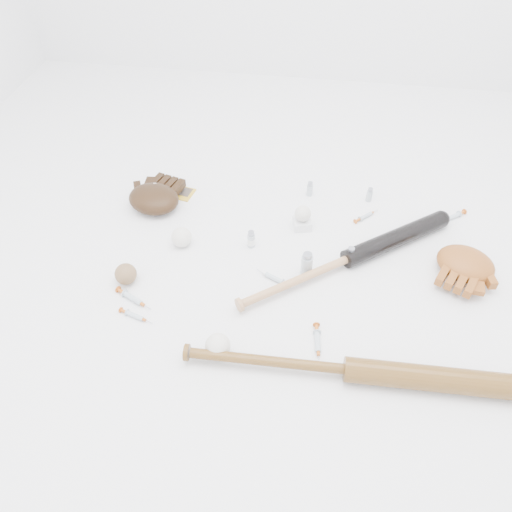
# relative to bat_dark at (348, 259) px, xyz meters

# --- Properties ---
(bat_dark) EXTENTS (0.77, 0.61, 0.07)m
(bat_dark) POSITION_rel_bat_dark_xyz_m (0.00, 0.00, 0.00)
(bat_dark) COLOR black
(bat_dark) RESTS_ON ground
(bat_wood) EXTENTS (1.01, 0.10, 0.07)m
(bat_wood) POSITION_rel_bat_dark_xyz_m (0.01, -0.45, 0.00)
(bat_wood) COLOR brown
(bat_wood) RESTS_ON ground
(glove_dark) EXTENTS (0.30, 0.30, 0.09)m
(glove_dark) POSITION_rel_bat_dark_xyz_m (-0.76, 0.21, 0.01)
(glove_dark) COLOR black
(glove_dark) RESTS_ON ground
(glove_tan) EXTENTS (0.31, 0.31, 0.08)m
(glove_tan) POSITION_rel_bat_dark_xyz_m (0.40, 0.03, 0.01)
(glove_tan) COLOR brown
(glove_tan) RESTS_ON ground
(trading_card) EXTENTS (0.08, 0.10, 0.00)m
(trading_card) POSITION_rel_bat_dark_xyz_m (-0.67, 0.31, -0.03)
(trading_card) COLOR gold
(trading_card) RESTS_ON ground
(pedestal) EXTENTS (0.08, 0.08, 0.04)m
(pedestal) POSITION_rel_bat_dark_xyz_m (-0.18, 0.18, -0.02)
(pedestal) COLOR white
(pedestal) RESTS_ON ground
(baseball_on_pedestal) EXTENTS (0.06, 0.06, 0.06)m
(baseball_on_pedestal) POSITION_rel_bat_dark_xyz_m (-0.18, 0.18, 0.03)
(baseball_on_pedestal) COLOR silver
(baseball_on_pedestal) RESTS_ON pedestal
(baseball_left) EXTENTS (0.07, 0.07, 0.07)m
(baseball_left) POSITION_rel_bat_dark_xyz_m (-0.60, 0.02, 0.00)
(baseball_left) COLOR silver
(baseball_left) RESTS_ON ground
(baseball_upper) EXTENTS (0.08, 0.08, 0.08)m
(baseball_upper) POSITION_rel_bat_dark_xyz_m (-0.77, 0.25, 0.01)
(baseball_upper) COLOR silver
(baseball_upper) RESTS_ON ground
(baseball_mid) EXTENTS (0.08, 0.08, 0.08)m
(baseball_mid) POSITION_rel_bat_dark_xyz_m (-0.38, -0.43, 0.00)
(baseball_mid) COLOR silver
(baseball_mid) RESTS_ON ground
(baseball_aged) EXTENTS (0.07, 0.07, 0.07)m
(baseball_aged) POSITION_rel_bat_dark_xyz_m (-0.74, -0.19, 0.00)
(baseball_aged) COLOR brown
(baseball_aged) RESTS_ON ground
(syringe_0) EXTENTS (0.16, 0.10, 0.02)m
(syringe_0) POSITION_rel_bat_dark_xyz_m (-0.70, -0.27, -0.02)
(syringe_0) COLOR #ADBCC6
(syringe_0) RESTS_ON ground
(syringe_1) EXTENTS (0.15, 0.09, 0.02)m
(syringe_1) POSITION_rel_bat_dark_xyz_m (-0.25, -0.11, -0.02)
(syringe_1) COLOR #ADBCC6
(syringe_1) RESTS_ON ground
(syringe_2) EXTENTS (0.11, 0.11, 0.02)m
(syringe_2) POSITION_rel_bat_dark_xyz_m (0.07, 0.27, -0.03)
(syringe_2) COLOR #ADBCC6
(syringe_2) RESTS_ON ground
(syringe_3) EXTENTS (0.05, 0.16, 0.02)m
(syringe_3) POSITION_rel_bat_dark_xyz_m (-0.08, -0.35, -0.02)
(syringe_3) COLOR #ADBCC6
(syringe_3) RESTS_ON ground
(syringe_4) EXTENTS (0.14, 0.12, 0.02)m
(syringe_4) POSITION_rel_bat_dark_xyz_m (0.40, 0.32, -0.02)
(syringe_4) COLOR #ADBCC6
(syringe_4) RESTS_ON ground
(syringe_5) EXTENTS (0.14, 0.06, 0.02)m
(syringe_5) POSITION_rel_bat_dark_xyz_m (-0.67, -0.34, -0.03)
(syringe_5) COLOR #ADBCC6
(syringe_5) RESTS_ON ground
(vial_0) EXTENTS (0.02, 0.02, 0.06)m
(vial_0) POSITION_rel_bat_dark_xyz_m (-0.16, 0.38, -0.00)
(vial_0) COLOR #ABB6BC
(vial_0) RESTS_ON ground
(vial_1) EXTENTS (0.02, 0.02, 0.06)m
(vial_1) POSITION_rel_bat_dark_xyz_m (0.08, 0.38, -0.00)
(vial_1) COLOR #ABB6BC
(vial_1) RESTS_ON ground
(vial_2) EXTENTS (0.03, 0.03, 0.08)m
(vial_2) POSITION_rel_bat_dark_xyz_m (0.01, 0.01, 0.00)
(vial_2) COLOR #ABB6BC
(vial_2) RESTS_ON ground
(vial_3) EXTENTS (0.04, 0.04, 0.09)m
(vial_3) POSITION_rel_bat_dark_xyz_m (-0.14, -0.06, 0.01)
(vial_3) COLOR #ABB6BC
(vial_3) RESTS_ON ground
(vial_4) EXTENTS (0.03, 0.03, 0.07)m
(vial_4) POSITION_rel_bat_dark_xyz_m (-0.35, 0.05, 0.00)
(vial_4) COLOR #ABB6BC
(vial_4) RESTS_ON ground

